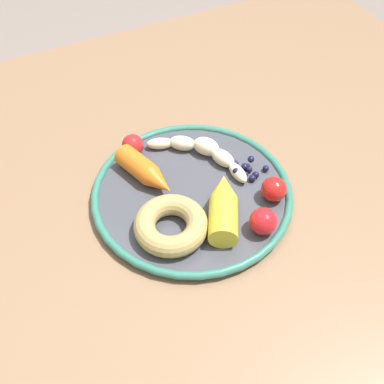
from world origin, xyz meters
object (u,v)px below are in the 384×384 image
plate (192,193)px  banana (202,151)px  carrot_orange (146,172)px  tomato_far (264,221)px  carrot_yellow (223,206)px  dining_table (210,196)px  blueberry_pile (246,170)px  tomato_near (274,189)px  donut (171,225)px  tomato_mid (133,145)px

plate → banana: size_ratio=2.01×
carrot_orange → tomato_far: bearing=-55.3°
banana → carrot_yellow: bearing=-102.3°
carrot_orange → tomato_far: size_ratio=2.92×
dining_table → blueberry_pile: blueberry_pile is taller
blueberry_pile → tomato_far: size_ratio=1.52×
blueberry_pile → tomato_near: tomato_near is taller
tomato_far → donut: bearing=155.8°
plate → carrot_orange: (-0.05, 0.06, 0.02)m
carrot_orange → tomato_near: 0.20m
tomato_near → tomato_far: 0.06m
dining_table → banana: (-0.01, 0.02, 0.10)m
tomato_near → tomato_mid: size_ratio=1.05×
plate → tomato_far: tomato_far is taller
carrot_orange → tomato_near: size_ratio=3.05×
donut → tomato_near: size_ratio=2.76×
carrot_yellow → carrot_orange: bearing=122.7°
blueberry_pile → dining_table: bearing=125.8°
donut → tomato_near: 0.17m
blueberry_pile → tomato_mid: tomato_mid is taller
blueberry_pile → carrot_yellow: bearing=-141.3°
dining_table → tomato_far: bearing=-89.4°
blueberry_pile → tomato_near: bearing=-79.9°
plate → carrot_yellow: size_ratio=2.47×
blueberry_pile → tomato_near: (0.01, -0.06, 0.01)m
dining_table → tomato_far: tomato_far is taller
dining_table → donut: 0.19m
carrot_orange → tomato_mid: bearing=86.8°
donut → tomato_mid: size_ratio=2.91×
tomato_mid → tomato_far: (0.11, -0.23, 0.00)m
plate → tomato_far: (0.06, -0.11, 0.02)m
carrot_orange → blueberry_pile: 0.16m
carrot_yellow → tomato_mid: (-0.07, 0.18, -0.00)m
dining_table → tomato_mid: bearing=146.4°
carrot_yellow → donut: bearing=176.1°
carrot_orange → tomato_mid: 0.07m
dining_table → donut: donut is taller
dining_table → carrot_orange: (-0.11, 0.01, 0.11)m
donut → tomato_near: tomato_near is taller
tomato_near → tomato_far: bearing=-134.7°
banana → tomato_near: 0.14m
banana → blueberry_pile: 0.08m
plate → tomato_near: 0.13m
dining_table → tomato_mid: tomato_mid is taller
tomato_near → tomato_mid: (-0.16, 0.19, -0.00)m
plate → donut: (-0.06, -0.06, 0.02)m
carrot_orange → tomato_mid: size_ratio=3.22×
donut → blueberry_pile: donut is taller
banana → donut: donut is taller
tomato_mid → tomato_far: 0.26m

